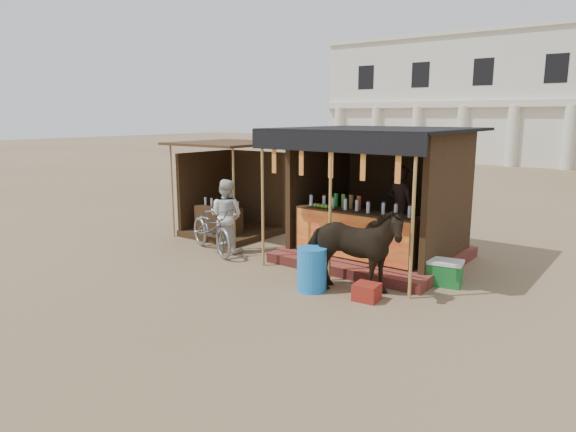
# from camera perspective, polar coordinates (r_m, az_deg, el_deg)

# --- Properties ---
(ground) EXTENTS (120.00, 120.00, 0.00)m
(ground) POSITION_cam_1_polar(r_m,az_deg,el_deg) (9.12, -6.14, -8.36)
(ground) COLOR #846B4C
(ground) RESTS_ON ground
(main_stall) EXTENTS (3.60, 3.61, 2.78)m
(main_stall) POSITION_cam_1_polar(r_m,az_deg,el_deg) (10.96, 9.89, 0.44)
(main_stall) COLOR #983A31
(main_stall) RESTS_ON ground
(secondary_stall) EXTENTS (2.40, 2.40, 2.38)m
(secondary_stall) POSITION_cam_1_polar(r_m,az_deg,el_deg) (13.31, -6.65, 1.63)
(secondary_stall) COLOR #3A2615
(secondary_stall) RESTS_ON ground
(cow) EXTENTS (1.98, 1.30, 1.54)m
(cow) POSITION_cam_1_polar(r_m,az_deg,el_deg) (8.86, 7.00, -3.76)
(cow) COLOR black
(cow) RESTS_ON ground
(motorbike) EXTENTS (2.15, 1.41, 1.07)m
(motorbike) POSITION_cam_1_polar(r_m,az_deg,el_deg) (11.61, -8.48, -1.42)
(motorbike) COLOR gray
(motorbike) RESTS_ON ground
(bystander) EXTENTS (0.92, 0.78, 1.65)m
(bystander) POSITION_cam_1_polar(r_m,az_deg,el_deg) (11.54, -6.89, 0.02)
(bystander) COLOR silver
(bystander) RESTS_ON ground
(blue_barrel) EXTENTS (0.59, 0.59, 0.77)m
(blue_barrel) POSITION_cam_1_polar(r_m,az_deg,el_deg) (9.03, 2.66, -5.93)
(blue_barrel) COLOR #1D7DD9
(blue_barrel) RESTS_ON ground
(red_crate) EXTENTS (0.43, 0.40, 0.29)m
(red_crate) POSITION_cam_1_polar(r_m,az_deg,el_deg) (8.73, 8.73, -8.34)
(red_crate) COLOR maroon
(red_crate) RESTS_ON ground
(cooler) EXTENTS (0.71, 0.55, 0.46)m
(cooler) POSITION_cam_1_polar(r_m,az_deg,el_deg) (9.78, 16.93, -6.01)
(cooler) COLOR #186C28
(cooler) RESTS_ON ground
(background_building) EXTENTS (26.00, 7.45, 8.18)m
(background_building) POSITION_cam_1_polar(r_m,az_deg,el_deg) (37.05, 25.27, 11.59)
(background_building) COLOR silver
(background_building) RESTS_ON ground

